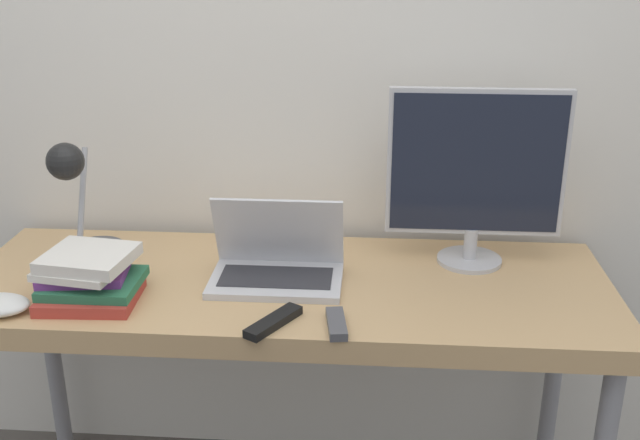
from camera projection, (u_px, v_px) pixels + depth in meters
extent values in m
cube|color=silver|center=(298.00, 55.00, 2.10)|extent=(8.00, 0.05, 2.60)
cube|color=tan|center=(286.00, 290.00, 1.95)|extent=(1.68, 0.61, 0.06)
cylinder|color=gray|center=(53.00, 358.00, 2.37)|extent=(0.05, 0.05, 0.72)
cylinder|color=gray|center=(553.00, 378.00, 2.26)|extent=(0.05, 0.05, 0.72)
cube|color=silver|center=(276.00, 281.00, 1.92)|extent=(0.34, 0.21, 0.02)
cube|color=#2D2D33|center=(276.00, 277.00, 1.91)|extent=(0.29, 0.13, 0.00)
cube|color=silver|center=(279.00, 231.00, 1.94)|extent=(0.34, 0.09, 0.20)
cube|color=navy|center=(279.00, 232.00, 1.94)|extent=(0.30, 0.07, 0.18)
cylinder|color=#B7B7BC|center=(469.00, 260.00, 2.05)|extent=(0.17, 0.17, 0.01)
cylinder|color=#B7B7BC|center=(470.00, 243.00, 2.03)|extent=(0.04, 0.04, 0.08)
cube|color=#B7B7BC|center=(476.00, 163.00, 1.95)|extent=(0.47, 0.02, 0.39)
cube|color=black|center=(477.00, 164.00, 1.94)|extent=(0.44, 0.00, 0.37)
cylinder|color=#4C4C51|center=(97.00, 249.00, 2.11)|extent=(0.15, 0.15, 0.02)
cylinder|color=#99999E|center=(82.00, 206.00, 2.00)|extent=(0.02, 0.15, 0.29)
sphere|color=black|center=(65.00, 162.00, 1.88)|extent=(0.10, 0.10, 0.10)
cube|color=#B2382D|center=(91.00, 296.00, 1.82)|extent=(0.23, 0.20, 0.03)
cube|color=#286B47|center=(93.00, 283.00, 1.83)|extent=(0.23, 0.19, 0.02)
cube|color=#753384|center=(84.00, 274.00, 1.83)|extent=(0.22, 0.17, 0.02)
cube|color=silver|center=(85.00, 266.00, 1.83)|extent=(0.22, 0.22, 0.02)
cube|color=silver|center=(89.00, 258.00, 1.81)|extent=(0.22, 0.21, 0.03)
cube|color=#4C4C51|center=(336.00, 324.00, 1.70)|extent=(0.06, 0.13, 0.02)
cube|color=black|center=(275.00, 322.00, 1.71)|extent=(0.12, 0.17, 0.02)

